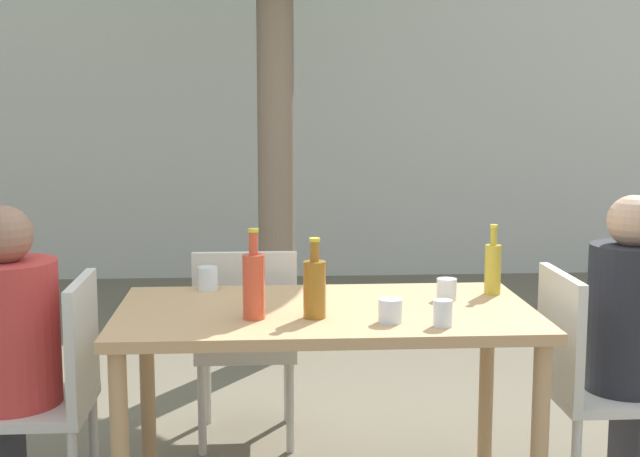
% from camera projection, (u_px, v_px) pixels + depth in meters
% --- Properties ---
extents(cafe_building_wall, '(10.00, 0.08, 2.80)m').
position_uv_depth(cafe_building_wall, '(288.00, 114.00, 7.56)').
color(cafe_building_wall, silver).
rests_on(cafe_building_wall, ground_plane).
extents(dining_table_front, '(1.51, 0.83, 0.77)m').
position_uv_depth(dining_table_front, '(325.00, 331.00, 3.25)').
color(dining_table_front, tan).
rests_on(dining_table_front, ground_plane).
extents(patio_chair_0, '(0.44, 0.44, 0.89)m').
position_uv_depth(patio_chair_0, '(53.00, 386.00, 3.22)').
color(patio_chair_0, beige).
rests_on(patio_chair_0, ground_plane).
extents(patio_chair_1, '(0.44, 0.44, 0.89)m').
position_uv_depth(patio_chair_1, '(588.00, 374.00, 3.35)').
color(patio_chair_1, beige).
rests_on(patio_chair_1, ground_plane).
extents(patio_chair_2, '(0.44, 0.44, 0.89)m').
position_uv_depth(patio_chair_2, '(246.00, 335.00, 3.90)').
color(patio_chair_2, beige).
rests_on(patio_chair_2, ground_plane).
extents(oil_cruet_0, '(0.06, 0.06, 0.27)m').
position_uv_depth(oil_cruet_0, '(493.00, 267.00, 3.46)').
color(oil_cruet_0, gold).
rests_on(oil_cruet_0, dining_table_front).
extents(soda_bottle_1, '(0.08, 0.08, 0.32)m').
position_uv_depth(soda_bottle_1, '(254.00, 284.00, 3.07)').
color(soda_bottle_1, '#DB4C2D').
rests_on(soda_bottle_1, dining_table_front).
extents(amber_bottle_2, '(0.08, 0.08, 0.28)m').
position_uv_depth(amber_bottle_2, '(315.00, 287.00, 3.08)').
color(amber_bottle_2, '#9E661E').
rests_on(amber_bottle_2, dining_table_front).
extents(drinking_glass_0, '(0.07, 0.07, 0.09)m').
position_uv_depth(drinking_glass_0, '(443.00, 313.00, 2.98)').
color(drinking_glass_0, white).
rests_on(drinking_glass_0, dining_table_front).
extents(drinking_glass_1, '(0.08, 0.08, 0.08)m').
position_uv_depth(drinking_glass_1, '(390.00, 311.00, 3.03)').
color(drinking_glass_1, white).
rests_on(drinking_glass_1, dining_table_front).
extents(drinking_glass_2, '(0.08, 0.08, 0.08)m').
position_uv_depth(drinking_glass_2, '(447.00, 289.00, 3.37)').
color(drinking_glass_2, white).
rests_on(drinking_glass_2, dining_table_front).
extents(drinking_glass_3, '(0.08, 0.08, 0.09)m').
position_uv_depth(drinking_glass_3, '(208.00, 278.00, 3.55)').
color(drinking_glass_3, white).
rests_on(drinking_glass_3, dining_table_front).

